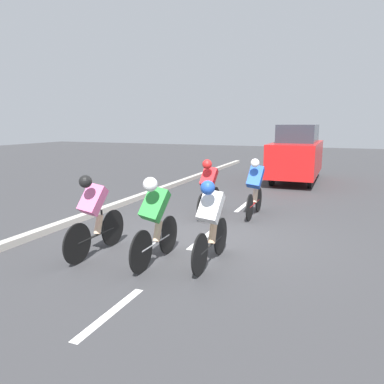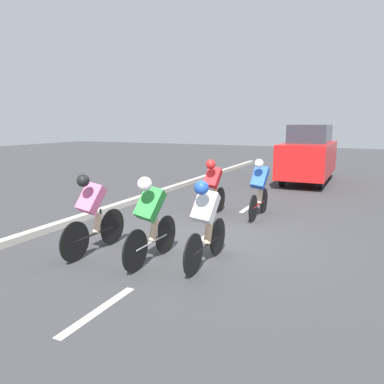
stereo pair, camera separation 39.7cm
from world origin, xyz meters
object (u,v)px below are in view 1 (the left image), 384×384
(cyclist_white, at_px, (211,220))
(cyclist_red, at_px, (209,186))
(cyclist_blue, at_px, (255,186))
(support_car, at_px, (297,153))
(cyclist_green, at_px, (155,218))
(cyclist_pink, at_px, (94,213))

(cyclist_white, relative_size, cyclist_red, 1.03)
(cyclist_blue, bearing_deg, support_car, -92.15)
(cyclist_red, bearing_deg, cyclist_green, 94.58)
(cyclist_white, height_order, cyclist_blue, cyclist_blue)
(cyclist_green, xyz_separation_m, cyclist_red, (0.27, -3.35, -0.02))
(cyclist_white, bearing_deg, cyclist_pink, 8.58)
(cyclist_green, xyz_separation_m, cyclist_blue, (-0.80, -3.75, -0.02))
(cyclist_pink, xyz_separation_m, cyclist_blue, (-1.97, -3.78, 0.01))
(cyclist_white, height_order, cyclist_pink, cyclist_pink)
(cyclist_white, xyz_separation_m, cyclist_red, (1.13, -3.08, 0.01))
(cyclist_green, bearing_deg, cyclist_blue, -101.98)
(support_car, bearing_deg, cyclist_white, 89.01)
(cyclist_pink, height_order, cyclist_blue, cyclist_blue)
(cyclist_pink, bearing_deg, cyclist_blue, -117.51)
(cyclist_red, distance_m, support_car, 6.77)
(cyclist_green, distance_m, cyclist_pink, 1.17)
(cyclist_red, xyz_separation_m, support_car, (-1.30, -6.64, 0.34))
(support_car, bearing_deg, cyclist_pink, 77.61)
(cyclist_green, height_order, cyclist_red, cyclist_green)
(cyclist_green, distance_m, cyclist_red, 3.36)
(cyclist_blue, distance_m, support_car, 6.26)
(cyclist_red, bearing_deg, support_car, -101.07)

